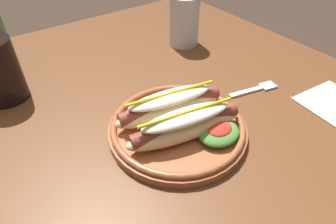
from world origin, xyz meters
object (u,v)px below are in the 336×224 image
at_px(hot_dog_plate, 179,122).
at_px(fork, 256,89).
at_px(water_cup, 184,21).
at_px(napkin, 334,104).

distance_m(hot_dog_plate, fork, 0.23).
bearing_deg(water_cup, hot_dog_plate, -129.57).
bearing_deg(hot_dog_plate, fork, 1.97).
bearing_deg(hot_dog_plate, napkin, -21.33).
height_order(hot_dog_plate, napkin, hot_dog_plate).
xyz_separation_m(hot_dog_plate, napkin, (0.32, -0.12, -0.02)).
height_order(water_cup, napkin, water_cup).
distance_m(water_cup, napkin, 0.42).
distance_m(hot_dog_plate, water_cup, 0.37).
height_order(fork, water_cup, water_cup).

